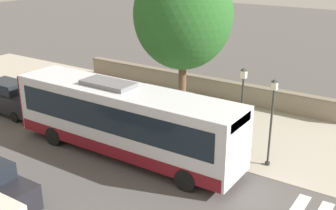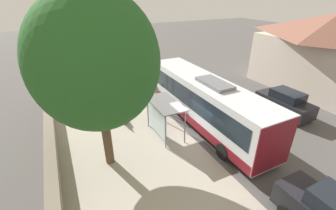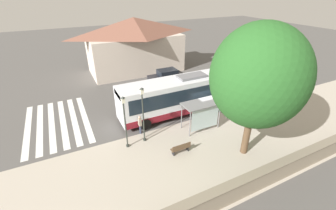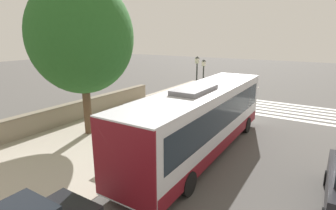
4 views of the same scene
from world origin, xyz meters
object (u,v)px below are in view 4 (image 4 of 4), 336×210
Objects in this scene: bus at (201,118)px; shade_tree at (81,37)px; bus_shelter at (150,107)px; bench at (152,114)px; pedestrian at (209,109)px; street_lamp_near at (197,83)px; street_lamp_far at (203,83)px.

bus is 1.32× the size of shade_tree.
bench is (-2.04, 3.12, -1.57)m from bus_shelter.
pedestrian is at bearing 71.22° from bus_shelter.
bench is at bearing 65.23° from shade_tree.
street_lamp_near reaches higher than bus.
street_lamp_far is 0.46× the size of shade_tree.
bench is at bearing -126.86° from street_lamp_far.
bus reaches higher than bench.
street_lamp_near is at bearing 35.38° from bench.
street_lamp_far reaches higher than bus_shelter.
street_lamp_far is at bearing 95.47° from street_lamp_near.
pedestrian is (1.67, 4.92, -1.05)m from bus_shelter.
bus_shelter is at bearing -96.59° from street_lamp_near.
bus is at bearing -71.82° from pedestrian.
shade_tree is at bearing -120.42° from street_lamp_far.
pedestrian is at bearing 108.18° from bus.
street_lamp_far is (-2.86, 6.46, 0.65)m from bus.
bench is 0.16× the size of shade_tree.
street_lamp_far reaches higher than bus.
street_lamp_far is at bearing 53.14° from bench.
shade_tree is (-4.02, -1.16, 3.95)m from bus_shelter.
pedestrian is at bearing 25.90° from bench.
bus is at bearing -0.54° from bus_shelter.
street_lamp_far is at bearing 86.11° from bus_shelter.
bus_shelter is 4.05m from bench.
bus_shelter is 1.91× the size of pedestrian.
street_lamp_near is 8.32m from shade_tree.
bench is 0.35× the size of street_lamp_far.
pedestrian is 9.72m from shade_tree.
bus is at bearing -30.52° from bench.
street_lamp_near is at bearing 177.17° from pedestrian.
bench is 0.33× the size of street_lamp_near.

